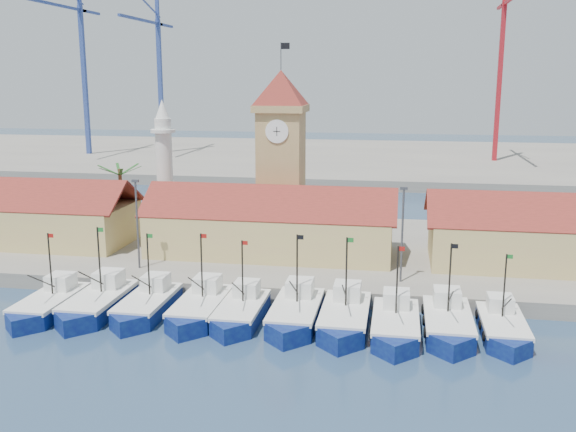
% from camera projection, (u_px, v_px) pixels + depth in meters
% --- Properties ---
extents(ground, '(400.00, 400.00, 0.00)m').
position_uv_depth(ground, '(223.00, 336.00, 51.49)').
color(ground, navy).
rests_on(ground, ground).
extents(quay, '(140.00, 32.00, 1.50)m').
position_uv_depth(quay, '(278.00, 250.00, 74.46)').
color(quay, gray).
rests_on(quay, ground).
extents(terminal, '(240.00, 80.00, 2.00)m').
position_uv_depth(terminal, '(343.00, 159.00, 157.26)').
color(terminal, gray).
rests_on(terminal, ground).
extents(boat_0, '(3.63, 9.94, 7.52)m').
position_uv_depth(boat_0, '(48.00, 306.00, 55.90)').
color(boat_0, '#0B1058').
rests_on(boat_0, ground).
extents(boat_1, '(3.87, 10.60, 8.02)m').
position_uv_depth(boat_1, '(97.00, 305.00, 56.10)').
color(boat_1, '#0B1058').
rests_on(boat_1, ground).
extents(boat_2, '(3.63, 9.96, 7.53)m').
position_uv_depth(boat_2, '(146.00, 307.00, 55.75)').
color(boat_2, '#0B1058').
rests_on(boat_2, ground).
extents(boat_3, '(3.72, 10.19, 7.71)m').
position_uv_depth(boat_3, '(200.00, 310.00, 55.03)').
color(boat_3, '#0B1058').
rests_on(boat_3, ground).
extents(boat_4, '(3.52, 9.65, 7.30)m').
position_uv_depth(boat_4, '(241.00, 313.00, 54.23)').
color(boat_4, '#0B1058').
rests_on(boat_4, ground).
extents(boat_5, '(3.84, 10.53, 7.97)m').
position_uv_depth(boat_5, '(295.00, 315.00, 53.65)').
color(boat_5, '#0B1058').
rests_on(boat_5, ground).
extents(boat_6, '(3.85, 10.54, 7.98)m').
position_uv_depth(boat_6, '(344.00, 319.00, 52.70)').
color(boat_6, '#0B1058').
rests_on(boat_6, ground).
extents(boat_7, '(3.69, 10.10, 7.64)m').
position_uv_depth(boat_7, '(395.00, 327.00, 51.19)').
color(boat_7, '#0B1058').
rests_on(boat_7, ground).
extents(boat_8, '(3.75, 10.28, 7.78)m').
position_uv_depth(boat_8, '(448.00, 325.00, 51.48)').
color(boat_8, '#0B1058').
rests_on(boat_8, ground).
extents(boat_9, '(3.41, 9.35, 7.08)m').
position_uv_depth(boat_9, '(503.00, 329.00, 50.83)').
color(boat_9, '#0B1058').
rests_on(boat_9, ground).
extents(hall_left, '(31.20, 10.13, 7.61)m').
position_uv_depth(hall_left, '(4.00, 220.00, 75.28)').
color(hall_left, tan).
rests_on(hall_left, quay).
extents(hall_center, '(27.04, 10.13, 7.61)m').
position_uv_depth(hall_center, '(271.00, 231.00, 69.92)').
color(hall_center, tan).
rests_on(hall_center, quay).
extents(clock_tower, '(5.80, 5.80, 22.70)m').
position_uv_depth(clock_tower, '(281.00, 152.00, 74.03)').
color(clock_tower, tan).
rests_on(clock_tower, quay).
extents(minaret, '(3.00, 3.00, 16.30)m').
position_uv_depth(minaret, '(165.00, 166.00, 78.94)').
color(minaret, silver).
rests_on(minaret, quay).
extents(palm_tree, '(5.60, 5.03, 8.39)m').
position_uv_depth(palm_tree, '(121.00, 195.00, 78.58)').
color(palm_tree, brown).
rests_on(palm_tree, quay).
extents(lamp_posts, '(80.70, 0.25, 9.03)m').
position_uv_depth(lamp_posts, '(260.00, 225.00, 61.61)').
color(lamp_posts, '#3F3F44').
rests_on(lamp_posts, quay).
extents(crane_blue_far, '(1.00, 34.82, 42.32)m').
position_uv_depth(crane_blue_far, '(80.00, 56.00, 153.24)').
color(crane_blue_far, '#2E448F').
rests_on(crane_blue_far, terminal).
extents(crane_blue_near, '(1.00, 32.35, 39.41)m').
position_uv_depth(crane_blue_near, '(157.00, 64.00, 156.81)').
color(crane_blue_near, '#2E448F').
rests_on(crane_blue_near, terminal).
extents(crane_red_right, '(1.00, 34.06, 42.25)m').
position_uv_depth(crane_red_right, '(502.00, 54.00, 139.92)').
color(crane_red_right, '#A91A23').
rests_on(crane_red_right, terminal).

